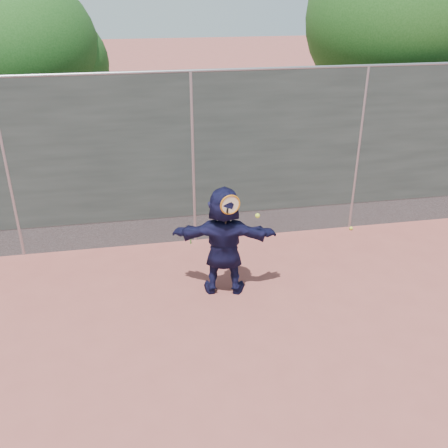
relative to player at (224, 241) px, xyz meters
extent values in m
plane|color=#9E4C42|center=(-0.22, -1.78, -0.84)|extent=(80.00, 80.00, 0.00)
imported|color=#131334|center=(0.00, 0.00, 0.00)|extent=(1.62, 0.80, 1.68)
sphere|color=#C8E031|center=(2.76, 1.57, -0.81)|extent=(0.07, 0.07, 0.07)
cube|color=#38423D|center=(-0.22, 1.72, 0.91)|extent=(20.00, 0.04, 2.50)
cube|color=slate|center=(-0.22, 1.72, -0.59)|extent=(20.00, 0.03, 0.50)
cylinder|color=gray|center=(-0.22, 1.72, 2.16)|extent=(20.00, 0.05, 0.05)
cylinder|color=gray|center=(-3.22, 1.72, 0.66)|extent=(0.06, 0.06, 3.00)
cylinder|color=gray|center=(-0.22, 1.72, 0.66)|extent=(0.06, 0.06, 3.00)
cylinder|color=gray|center=(2.78, 1.72, 0.66)|extent=(0.06, 0.06, 3.00)
torus|color=#C36C12|center=(0.05, -0.20, 0.67)|extent=(0.29, 0.07, 0.29)
cylinder|color=beige|center=(0.05, -0.20, 0.67)|extent=(0.25, 0.05, 0.25)
cylinder|color=black|center=(0.00, -0.18, 0.47)|extent=(0.05, 0.13, 0.33)
sphere|color=#C8E031|center=(0.45, -0.17, 0.45)|extent=(0.07, 0.07, 0.07)
cylinder|color=#382314|center=(4.28, 3.92, 0.46)|extent=(0.28, 0.28, 2.60)
sphere|color=#23561C|center=(4.28, 3.92, 2.75)|extent=(3.60, 3.60, 3.60)
sphere|color=#23561C|center=(5.00, 4.12, 2.39)|extent=(2.52, 2.52, 2.52)
cylinder|color=#382314|center=(-3.22, 4.72, 0.26)|extent=(0.28, 0.28, 2.20)
sphere|color=#23561C|center=(-3.22, 4.72, 2.19)|extent=(3.00, 3.00, 3.00)
sphere|color=#23561C|center=(-2.62, 4.92, 1.89)|extent=(2.10, 2.10, 2.10)
cone|color=#387226|center=(0.03, 1.60, -0.71)|extent=(0.03, 0.03, 0.26)
cone|color=#387226|center=(0.33, 1.62, -0.69)|extent=(0.03, 0.03, 0.30)
cone|color=#387226|center=(-0.32, 1.58, -0.73)|extent=(0.03, 0.03, 0.22)
camera|label=1|loc=(-1.18, -6.35, 3.43)|focal=40.00mm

